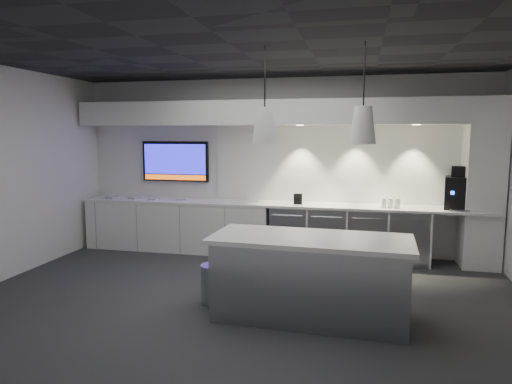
% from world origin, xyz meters
% --- Properties ---
extents(floor, '(7.00, 7.00, 0.00)m').
position_xyz_m(floor, '(0.00, 0.00, 0.00)').
color(floor, '#2F2F32').
rests_on(floor, ground).
extents(ceiling, '(7.00, 7.00, 0.00)m').
position_xyz_m(ceiling, '(0.00, 0.00, 3.00)').
color(ceiling, black).
rests_on(ceiling, wall_back).
extents(wall_back, '(7.00, 0.00, 7.00)m').
position_xyz_m(wall_back, '(0.00, 2.50, 1.50)').
color(wall_back, silver).
rests_on(wall_back, floor).
extents(wall_front, '(7.00, 0.00, 7.00)m').
position_xyz_m(wall_front, '(0.00, -2.50, 1.50)').
color(wall_front, silver).
rests_on(wall_front, floor).
extents(back_counter, '(6.80, 0.65, 0.04)m').
position_xyz_m(back_counter, '(0.00, 2.17, 0.88)').
color(back_counter, white).
rests_on(back_counter, left_base_cabinets).
extents(left_base_cabinets, '(3.30, 0.63, 0.86)m').
position_xyz_m(left_base_cabinets, '(-1.75, 2.17, 0.43)').
color(left_base_cabinets, white).
rests_on(left_base_cabinets, floor).
extents(fridge_unit_a, '(0.60, 0.61, 0.85)m').
position_xyz_m(fridge_unit_a, '(0.25, 2.17, 0.42)').
color(fridge_unit_a, gray).
rests_on(fridge_unit_a, floor).
extents(fridge_unit_b, '(0.60, 0.61, 0.85)m').
position_xyz_m(fridge_unit_b, '(0.88, 2.17, 0.42)').
color(fridge_unit_b, gray).
rests_on(fridge_unit_b, floor).
extents(fridge_unit_c, '(0.60, 0.61, 0.85)m').
position_xyz_m(fridge_unit_c, '(1.51, 2.17, 0.42)').
color(fridge_unit_c, gray).
rests_on(fridge_unit_c, floor).
extents(fridge_unit_d, '(0.60, 0.61, 0.85)m').
position_xyz_m(fridge_unit_d, '(2.14, 2.17, 0.42)').
color(fridge_unit_d, gray).
rests_on(fridge_unit_d, floor).
extents(backsplash, '(4.60, 0.03, 1.30)m').
position_xyz_m(backsplash, '(1.20, 2.48, 1.55)').
color(backsplash, white).
rests_on(backsplash, wall_back).
extents(soffit, '(6.90, 0.60, 0.40)m').
position_xyz_m(soffit, '(0.00, 2.20, 2.40)').
color(soffit, white).
rests_on(soffit, wall_back).
extents(column, '(0.55, 0.55, 2.60)m').
position_xyz_m(column, '(3.20, 2.20, 1.30)').
color(column, white).
rests_on(column, floor).
extents(wall_tv, '(1.25, 0.07, 0.72)m').
position_xyz_m(wall_tv, '(-1.90, 2.45, 1.56)').
color(wall_tv, black).
rests_on(wall_tv, wall_back).
extents(island, '(2.24, 1.05, 0.93)m').
position_xyz_m(island, '(0.86, -0.36, 0.47)').
color(island, gray).
rests_on(island, floor).
extents(bin, '(0.44, 0.44, 0.48)m').
position_xyz_m(bin, '(-0.33, -0.15, 0.24)').
color(bin, gray).
rests_on(bin, floor).
extents(coffee_machine, '(0.43, 0.58, 0.67)m').
position_xyz_m(coffee_machine, '(2.85, 2.20, 1.17)').
color(coffee_machine, black).
rests_on(coffee_machine, back_counter).
extents(sign_black, '(0.14, 0.04, 0.18)m').
position_xyz_m(sign_black, '(0.39, 2.10, 0.99)').
color(sign_black, black).
rests_on(sign_black, back_counter).
extents(sign_white, '(0.18, 0.05, 0.14)m').
position_xyz_m(sign_white, '(-0.38, 2.14, 0.97)').
color(sign_white, white).
rests_on(sign_white, back_counter).
extents(cup_cluster, '(0.28, 0.18, 0.15)m').
position_xyz_m(cup_cluster, '(1.86, 2.11, 0.98)').
color(cup_cluster, white).
rests_on(cup_cluster, back_counter).
extents(tray_a, '(0.17, 0.17, 0.02)m').
position_xyz_m(tray_a, '(-3.02, 2.10, 0.91)').
color(tray_a, '#A8A8A8').
rests_on(tray_a, back_counter).
extents(tray_b, '(0.20, 0.20, 0.02)m').
position_xyz_m(tray_b, '(-2.57, 2.12, 0.91)').
color(tray_b, '#A8A8A8').
rests_on(tray_b, back_counter).
extents(tray_c, '(0.16, 0.16, 0.02)m').
position_xyz_m(tray_c, '(-2.18, 2.10, 0.91)').
color(tray_c, '#A8A8A8').
rests_on(tray_c, back_counter).
extents(tray_d, '(0.20, 0.20, 0.02)m').
position_xyz_m(tray_d, '(-1.68, 2.16, 0.91)').
color(tray_d, '#A8A8A8').
rests_on(tray_d, back_counter).
extents(pendant_left, '(0.28, 0.28, 1.09)m').
position_xyz_m(pendant_left, '(0.34, -0.36, 2.15)').
color(pendant_left, white).
rests_on(pendant_left, ceiling).
extents(pendant_right, '(0.28, 0.28, 1.09)m').
position_xyz_m(pendant_right, '(1.38, -0.36, 2.15)').
color(pendant_right, white).
rests_on(pendant_right, ceiling).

